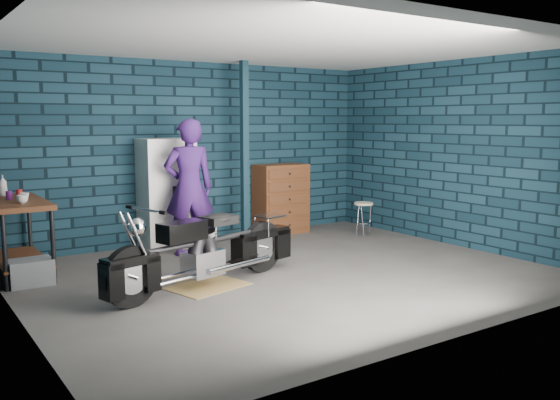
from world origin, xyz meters
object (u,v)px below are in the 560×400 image
(locker, at_px, (167,194))
(shop_stool, at_px, (363,219))
(workbench, at_px, (18,238))
(person, at_px, (189,187))
(storage_bin, at_px, (31,272))
(motorcycle, at_px, (207,244))
(tool_chest, at_px, (281,199))

(locker, xyz_separation_m, shop_stool, (2.91, -0.96, -0.52))
(workbench, xyz_separation_m, locker, (2.10, 0.48, 0.33))
(person, relative_size, storage_bin, 3.96)
(motorcycle, distance_m, locker, 2.21)
(workbench, distance_m, tool_chest, 4.11)
(workbench, relative_size, shop_stool, 2.58)
(motorcycle, height_order, locker, locker)
(workbench, distance_m, person, 2.22)
(motorcycle, height_order, tool_chest, tool_chest)
(workbench, xyz_separation_m, tool_chest, (4.08, 0.48, 0.11))
(storage_bin, height_order, tool_chest, tool_chest)
(person, bearing_deg, locker, -70.49)
(motorcycle, xyz_separation_m, locker, (0.46, 2.14, 0.30))
(shop_stool, bearing_deg, locker, 161.79)
(shop_stool, bearing_deg, storage_bin, -179.75)
(person, relative_size, tool_chest, 1.65)
(person, distance_m, locker, 0.61)
(storage_bin, distance_m, tool_chest, 4.20)
(locker, bearing_deg, storage_bin, -154.73)
(person, distance_m, tool_chest, 2.03)
(locker, distance_m, tool_chest, 2.00)
(storage_bin, distance_m, locker, 2.38)
(person, height_order, tool_chest, person)
(storage_bin, bearing_deg, motorcycle, -35.67)
(shop_stool, bearing_deg, motorcycle, -160.66)
(workbench, relative_size, person, 0.75)
(motorcycle, bearing_deg, locker, 63.84)
(person, xyz_separation_m, storage_bin, (-2.15, -0.39, -0.78))
(storage_bin, relative_size, tool_chest, 0.42)
(storage_bin, bearing_deg, shop_stool, 0.25)
(motorcycle, relative_size, shop_stool, 4.06)
(workbench, relative_size, locker, 0.89)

